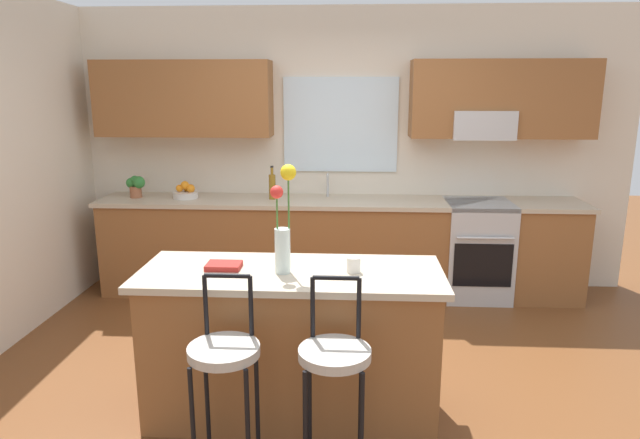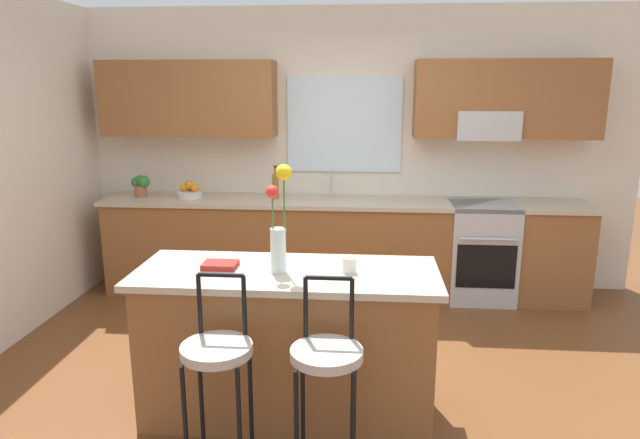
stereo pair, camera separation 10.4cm
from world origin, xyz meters
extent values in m
plane|color=brown|center=(0.00, 0.00, 0.00)|extent=(14.00, 14.00, 0.00)
cube|color=beige|center=(0.00, 2.06, 1.35)|extent=(5.60, 0.12, 2.70)
cube|color=brown|center=(-1.47, 1.83, 1.85)|extent=(1.65, 0.34, 0.70)
cube|color=brown|center=(1.47, 1.83, 1.85)|extent=(1.65, 0.34, 0.70)
cube|color=silver|center=(0.00, 1.99, 1.60)|extent=(1.10, 0.03, 0.90)
cube|color=#B7BABC|center=(1.30, 1.80, 1.62)|extent=(0.56, 0.36, 0.26)
cube|color=brown|center=(0.00, 1.70, 0.44)|extent=(4.50, 0.60, 0.88)
cube|color=#BCAD93|center=(0.00, 1.70, 0.90)|extent=(4.56, 0.64, 0.04)
cube|color=#B7BABC|center=(-0.12, 1.70, 0.85)|extent=(0.54, 0.38, 0.11)
cylinder|color=#B7BABC|center=(-0.12, 1.86, 1.03)|extent=(0.02, 0.02, 0.22)
cylinder|color=#B7BABC|center=(-0.12, 1.80, 1.14)|extent=(0.02, 0.12, 0.02)
cube|color=#B7BABC|center=(1.30, 1.68, 0.46)|extent=(0.60, 0.60, 0.92)
cube|color=black|center=(1.30, 1.38, 0.40)|extent=(0.52, 0.02, 0.40)
cylinder|color=#B7BABC|center=(1.30, 1.35, 0.66)|extent=(0.50, 0.02, 0.02)
cube|color=brown|center=(-0.23, -0.40, 0.44)|extent=(1.69, 0.61, 0.88)
cube|color=#BCAD93|center=(-0.23, -0.40, 0.90)|extent=(1.77, 0.69, 0.04)
cylinder|color=black|center=(-0.64, -1.10, 0.33)|extent=(0.02, 0.02, 0.66)
cylinder|color=black|center=(-0.37, -1.10, 0.33)|extent=(0.02, 0.02, 0.66)
cylinder|color=black|center=(-0.64, -0.83, 0.33)|extent=(0.02, 0.02, 0.66)
cylinder|color=black|center=(-0.37, -0.83, 0.33)|extent=(0.02, 0.02, 0.66)
cylinder|color=#B2ADA3|center=(-0.51, -0.97, 0.69)|extent=(0.36, 0.36, 0.05)
cylinder|color=black|center=(-0.62, -0.83, 0.87)|extent=(0.02, 0.02, 0.32)
cylinder|color=black|center=(-0.39, -0.83, 0.87)|extent=(0.02, 0.02, 0.32)
cylinder|color=black|center=(-0.51, -0.83, 1.03)|extent=(0.23, 0.02, 0.02)
cylinder|color=black|center=(-0.09, -1.10, 0.33)|extent=(0.02, 0.02, 0.66)
cylinder|color=black|center=(0.18, -1.10, 0.33)|extent=(0.02, 0.02, 0.66)
cylinder|color=black|center=(-0.09, -0.83, 0.33)|extent=(0.02, 0.02, 0.66)
cylinder|color=black|center=(0.18, -0.83, 0.33)|extent=(0.02, 0.02, 0.66)
cylinder|color=#B2ADA3|center=(0.04, -0.97, 0.69)|extent=(0.36, 0.36, 0.05)
cylinder|color=black|center=(-0.07, -0.83, 0.87)|extent=(0.02, 0.02, 0.32)
cylinder|color=black|center=(0.16, -0.83, 0.87)|extent=(0.02, 0.02, 0.32)
cylinder|color=black|center=(0.04, -0.83, 1.03)|extent=(0.23, 0.02, 0.02)
cylinder|color=silver|center=(-0.27, -0.44, 1.05)|extent=(0.09, 0.09, 0.26)
cylinder|color=#3D722D|center=(-0.23, -0.43, 1.25)|extent=(0.01, 0.01, 0.50)
sphere|color=yellow|center=(-0.23, -0.43, 1.50)|extent=(0.09, 0.09, 0.09)
cylinder|color=#3D722D|center=(-0.30, -0.45, 1.19)|extent=(0.01, 0.01, 0.39)
sphere|color=red|center=(-0.30, -0.45, 1.39)|extent=(0.07, 0.07, 0.07)
cylinder|color=silver|center=(0.13, -0.41, 0.97)|extent=(0.08, 0.08, 0.09)
cube|color=maroon|center=(-0.63, -0.39, 0.94)|extent=(0.20, 0.15, 0.03)
cylinder|color=silver|center=(-1.47, 1.70, 0.95)|extent=(0.24, 0.24, 0.06)
sphere|color=orange|center=(-1.42, 1.70, 1.01)|extent=(0.08, 0.08, 0.08)
sphere|color=orange|center=(-1.47, 1.75, 1.01)|extent=(0.08, 0.08, 0.08)
sphere|color=orange|center=(-1.53, 1.70, 1.01)|extent=(0.07, 0.07, 0.07)
sphere|color=orange|center=(-1.47, 1.70, 1.04)|extent=(0.08, 0.08, 0.08)
cylinder|color=olive|center=(-0.63, 1.70, 1.04)|extent=(0.06, 0.06, 0.23)
cylinder|color=olive|center=(-0.63, 1.70, 1.19)|extent=(0.03, 0.03, 0.07)
cylinder|color=black|center=(-0.63, 1.70, 1.23)|extent=(0.03, 0.03, 0.02)
cylinder|color=#9E5B3D|center=(-1.96, 1.70, 0.98)|extent=(0.11, 0.11, 0.11)
sphere|color=#2D7A33|center=(-1.96, 1.70, 1.09)|extent=(0.08, 0.08, 0.08)
sphere|color=#2D7A33|center=(-2.00, 1.71, 1.06)|extent=(0.10, 0.10, 0.10)
sphere|color=#2D7A33|center=(-1.92, 1.69, 1.07)|extent=(0.12, 0.12, 0.12)
camera|label=1|loc=(0.12, -3.48, 1.96)|focal=31.44mm
camera|label=2|loc=(0.22, -3.48, 1.96)|focal=31.44mm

